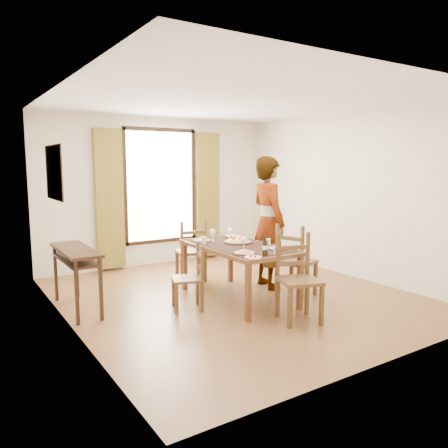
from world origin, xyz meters
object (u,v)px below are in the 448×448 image
man (268,222)px  pasta_platter (238,239)px  dining_table (238,250)px  console_table (76,257)px

man → pasta_platter: size_ratio=4.92×
pasta_platter → dining_table: bearing=-123.1°
console_table → pasta_platter: (2.08, -0.59, 0.12)m
man → pasta_platter: (-0.64, -0.13, -0.18)m
dining_table → man: bearing=19.9°
dining_table → man: man is taller
man → pasta_platter: man is taller
dining_table → pasta_platter: (0.09, 0.13, 0.12)m
console_table → pasta_platter: size_ratio=3.00×
man → pasta_platter: 0.68m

